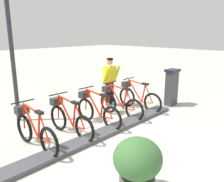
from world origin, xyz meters
TOP-DOWN VIEW (x-y plane):
  - ground_plane at (0.00, 0.00)m, footprint 60.00×60.00m
  - dock_rail_base at (0.00, 0.00)m, footprint 0.44×5.44m
  - payment_kiosk at (0.05, -3.30)m, footprint 0.36×0.52m
  - bike_docked_0 at (0.63, -2.12)m, footprint 1.72×0.54m
  - bike_docked_1 at (0.63, -1.19)m, footprint 1.72×0.54m
  - bike_docked_2 at (0.63, -0.26)m, footprint 1.72×0.54m
  - bike_docked_3 at (0.63, 0.66)m, footprint 1.72×0.54m
  - bike_docked_4 at (0.63, 1.59)m, footprint 1.72×0.54m
  - worker_near_rack at (1.62, -1.83)m, footprint 0.47×0.63m
  - lamp_post at (2.53, 1.08)m, footprint 0.32×0.32m
  - planter_bush at (-1.97, 1.26)m, footprint 0.76×0.76m

SIDE VIEW (x-z plane):
  - ground_plane at x=0.00m, z-range 0.00..0.00m
  - dock_rail_base at x=0.00m, z-range 0.00..0.10m
  - bike_docked_0 at x=0.63m, z-range -0.08..0.94m
  - bike_docked_1 at x=0.63m, z-range -0.08..0.94m
  - bike_docked_2 at x=0.63m, z-range -0.08..0.94m
  - bike_docked_3 at x=0.63m, z-range -0.08..0.94m
  - bike_docked_4 at x=0.63m, z-range -0.08..0.94m
  - planter_bush at x=-1.97m, z-range 0.06..1.03m
  - payment_kiosk at x=0.05m, z-range 0.03..1.31m
  - worker_near_rack at x=1.62m, z-range 0.08..1.74m
  - lamp_post at x=2.53m, z-range 0.63..4.95m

